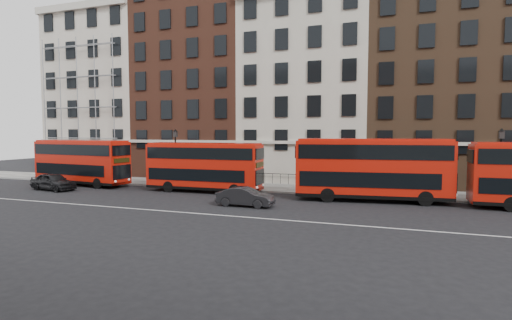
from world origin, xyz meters
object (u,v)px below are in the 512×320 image
(car_rear, at_px, (53,181))
(car_front, at_px, (245,197))
(bus_c, at_px, (371,168))
(bus_a, at_px, (81,161))
(bus_b, at_px, (204,166))

(car_rear, xyz_separation_m, car_front, (18.98, -1.50, -0.11))
(car_rear, bearing_deg, bus_c, -73.84)
(bus_a, xyz_separation_m, bus_b, (13.32, -0.00, -0.08))
(bus_c, xyz_separation_m, car_front, (-8.17, -5.06, -1.85))
(bus_a, bearing_deg, bus_b, 6.44)
(bus_a, relative_size, car_front, 2.64)
(bus_c, relative_size, car_front, 2.82)
(car_rear, bearing_deg, bus_a, 10.93)
(bus_a, distance_m, car_front, 19.85)
(bus_b, xyz_separation_m, car_rear, (-13.19, -3.56, -1.51))
(bus_a, distance_m, car_rear, 3.90)
(bus_c, distance_m, car_front, 9.79)
(bus_a, xyz_separation_m, car_rear, (0.14, -3.57, -1.58))
(bus_c, xyz_separation_m, car_rear, (-27.15, -3.56, -1.74))
(bus_a, distance_m, bus_c, 27.29)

